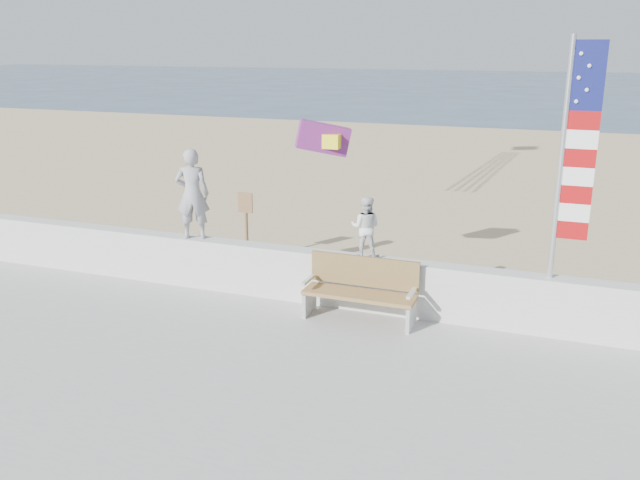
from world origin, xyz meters
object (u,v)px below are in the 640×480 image
Objects in this scene: adult at (192,194)px; flag at (572,151)px; bench at (361,289)px; child at (365,227)px.

flag reaches higher than adult.
flag is (2.93, 0.45, 2.30)m from bench.
bench is (3.29, -0.45, -1.20)m from adult.
flag is at bearing 173.92° from child.
child is (3.21, 0.00, -0.30)m from adult.
adult reaches higher than child.
adult is 1.60× the size of child.
flag is (6.22, -0.00, 1.10)m from adult.
adult is 3.22m from child.
child is 0.56× the size of bench.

